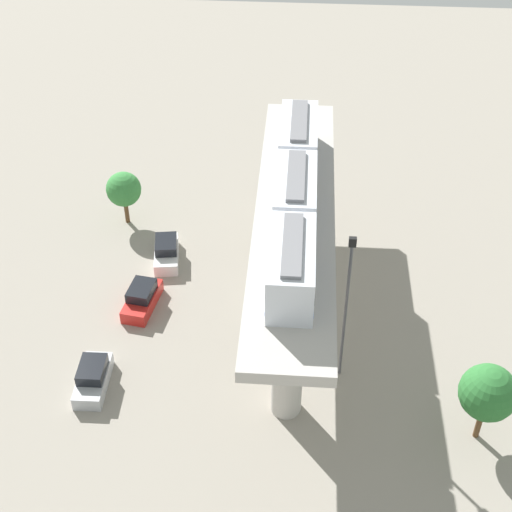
{
  "coord_description": "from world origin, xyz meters",
  "views": [
    {
      "loc": [
        0.31,
        -39.95,
        37.22
      ],
      "look_at": [
        -2.5,
        -0.76,
        5.22
      ],
      "focal_mm": 52.55,
      "sensor_mm": 36.0,
      "label": 1
    }
  ],
  "objects_px": {
    "parked_car_silver": "(93,378)",
    "signal_post": "(346,304)",
    "parked_car_white": "(166,252)",
    "train": "(295,196)",
    "tree_mid_lot": "(488,393)",
    "tree_near_viaduct": "(124,189)",
    "parked_car_red": "(142,298)"
  },
  "relations": [
    {
      "from": "tree_mid_lot",
      "to": "train",
      "type": "bearing_deg",
      "value": 139.47
    },
    {
      "from": "parked_car_white",
      "to": "tree_near_viaduct",
      "type": "xyz_separation_m",
      "value": [
        -4.07,
        4.67,
        2.48
      ]
    },
    {
      "from": "parked_car_red",
      "to": "tree_near_viaduct",
      "type": "relative_size",
      "value": 0.95
    },
    {
      "from": "train",
      "to": "tree_mid_lot",
      "type": "height_order",
      "value": "train"
    },
    {
      "from": "train",
      "to": "tree_mid_lot",
      "type": "bearing_deg",
      "value": -40.53
    },
    {
      "from": "parked_car_red",
      "to": "tree_near_viaduct",
      "type": "bearing_deg",
      "value": 116.55
    },
    {
      "from": "parked_car_silver",
      "to": "tree_near_viaduct",
      "type": "relative_size",
      "value": 0.9
    },
    {
      "from": "train",
      "to": "tree_near_viaduct",
      "type": "xyz_separation_m",
      "value": [
        -13.95,
        10.17,
        -7.0
      ]
    },
    {
      "from": "parked_car_silver",
      "to": "signal_post",
      "type": "bearing_deg",
      "value": 6.93
    },
    {
      "from": "tree_near_viaduct",
      "to": "tree_mid_lot",
      "type": "height_order",
      "value": "tree_mid_lot"
    },
    {
      "from": "signal_post",
      "to": "tree_near_viaduct",
      "type": "bearing_deg",
      "value": 138.07
    },
    {
      "from": "parked_car_red",
      "to": "tree_mid_lot",
      "type": "bearing_deg",
      "value": -15.05
    },
    {
      "from": "parked_car_white",
      "to": "parked_car_silver",
      "type": "bearing_deg",
      "value": -109.39
    },
    {
      "from": "train",
      "to": "parked_car_silver",
      "type": "xyz_separation_m",
      "value": [
        -12.48,
        -7.64,
        -9.49
      ]
    },
    {
      "from": "tree_near_viaduct",
      "to": "signal_post",
      "type": "bearing_deg",
      "value": -41.93
    },
    {
      "from": "tree_near_viaduct",
      "to": "signal_post",
      "type": "xyz_separation_m",
      "value": [
        17.35,
        -15.59,
        2.95
      ]
    },
    {
      "from": "parked_car_white",
      "to": "tree_mid_lot",
      "type": "height_order",
      "value": "tree_mid_lot"
    },
    {
      "from": "parked_car_silver",
      "to": "parked_car_white",
      "type": "relative_size",
      "value": 0.96
    },
    {
      "from": "parked_car_red",
      "to": "signal_post",
      "type": "xyz_separation_m",
      "value": [
        14.16,
        -5.49,
        5.44
      ]
    },
    {
      "from": "parked_car_red",
      "to": "parked_car_white",
      "type": "height_order",
      "value": "same"
    },
    {
      "from": "tree_near_viaduct",
      "to": "parked_car_white",
      "type": "bearing_deg",
      "value": -48.94
    },
    {
      "from": "parked_car_white",
      "to": "signal_post",
      "type": "bearing_deg",
      "value": -47.63
    },
    {
      "from": "parked_car_white",
      "to": "tree_near_viaduct",
      "type": "bearing_deg",
      "value": 122.84
    },
    {
      "from": "train",
      "to": "signal_post",
      "type": "xyz_separation_m",
      "value": [
        3.4,
        -5.42,
        -4.05
      ]
    },
    {
      "from": "tree_near_viaduct",
      "to": "parked_car_red",
      "type": "bearing_deg",
      "value": -72.46
    },
    {
      "from": "tree_near_viaduct",
      "to": "tree_mid_lot",
      "type": "relative_size",
      "value": 0.83
    },
    {
      "from": "train",
      "to": "parked_car_red",
      "type": "height_order",
      "value": "train"
    },
    {
      "from": "tree_mid_lot",
      "to": "signal_post",
      "type": "height_order",
      "value": "signal_post"
    },
    {
      "from": "parked_car_white",
      "to": "parked_car_red",
      "type": "bearing_deg",
      "value": -107.39
    },
    {
      "from": "parked_car_red",
      "to": "tree_near_viaduct",
      "type": "xyz_separation_m",
      "value": [
        -3.19,
        10.1,
        2.48
      ]
    },
    {
      "from": "tree_mid_lot",
      "to": "signal_post",
      "type": "distance_m",
      "value": 9.62
    },
    {
      "from": "train",
      "to": "parked_car_white",
      "type": "bearing_deg",
      "value": 150.92
    }
  ]
}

